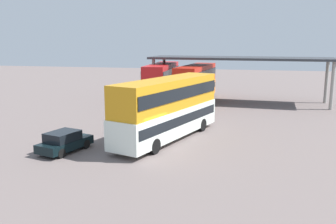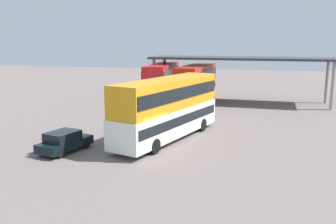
% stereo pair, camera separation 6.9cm
% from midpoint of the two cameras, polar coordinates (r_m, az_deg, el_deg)
% --- Properties ---
extents(ground_plane, '(140.00, 140.00, 0.00)m').
position_cam_midpoint_polar(ground_plane, '(23.06, -3.15, -6.56)').
color(ground_plane, '#6D605D').
extents(double_decker_main, '(5.75, 11.30, 4.40)m').
position_cam_midpoint_polar(double_decker_main, '(25.84, -0.06, 0.88)').
color(double_decker_main, white).
rests_on(double_decker_main, ground_plane).
extents(parked_hatchback, '(2.54, 3.99, 1.35)m').
position_cam_midpoint_polar(parked_hatchback, '(24.18, -16.10, -4.50)').
color(parked_hatchback, black).
rests_on(parked_hatchback, ground_plane).
extents(double_decker_near_canopy, '(2.90, 10.98, 4.34)m').
position_cam_midpoint_polar(double_decker_near_canopy, '(43.20, -1.03, 4.99)').
color(double_decker_near_canopy, orange).
rests_on(double_decker_near_canopy, ground_plane).
extents(double_decker_mid_row, '(3.61, 10.82, 4.23)m').
position_cam_midpoint_polar(double_decker_mid_row, '(42.41, 4.35, 4.77)').
color(double_decker_mid_row, orange).
rests_on(double_decker_mid_row, ground_plane).
extents(depot_canopy, '(20.70, 6.54, 5.19)m').
position_cam_midpoint_polar(depot_canopy, '(42.35, 11.18, 8.02)').
color(depot_canopy, '#33353A').
rests_on(depot_canopy, ground_plane).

